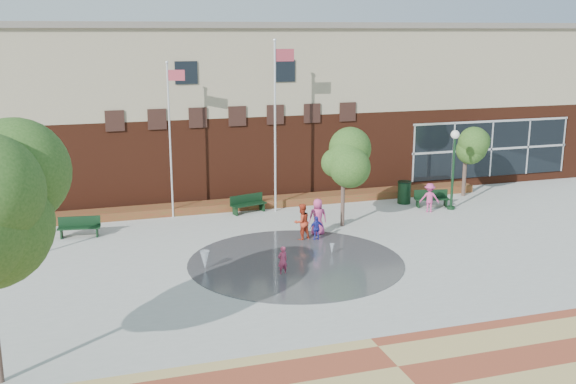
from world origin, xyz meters
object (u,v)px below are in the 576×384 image
object	(u,v)px
flagpole_right	(276,117)
child_splash	(283,260)
flagpole_left	(171,132)
bench_left	(79,231)
trash_can	(404,192)

from	to	relation	value
flagpole_right	child_splash	world-z (taller)	flagpole_right
flagpole_left	bench_left	world-z (taller)	flagpole_left
flagpole_left	child_splash	size ratio (longest dim) A/B	6.82
bench_left	child_splash	bearing A→B (deg)	-37.03
trash_can	bench_left	bearing A→B (deg)	-176.38
flagpole_left	flagpole_right	xyz separation A→B (m)	(5.04, -0.44, 0.57)
trash_can	child_splash	bearing A→B (deg)	-138.44
bench_left	child_splash	size ratio (longest dim) A/B	1.69
bench_left	child_splash	xyz separation A→B (m)	(7.09, -7.06, 0.25)
flagpole_left	child_splash	world-z (taller)	flagpole_left
bench_left	trash_can	bearing A→B (deg)	11.46
bench_left	trash_can	distance (m)	16.25
flagpole_right	trash_can	distance (m)	7.94
flagpole_left	child_splash	bearing A→B (deg)	-55.06
flagpole_right	bench_left	xyz separation A→B (m)	(-9.44, -1.57, -4.42)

